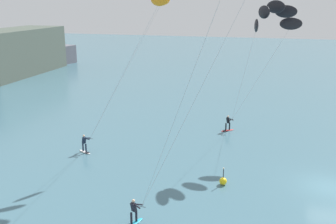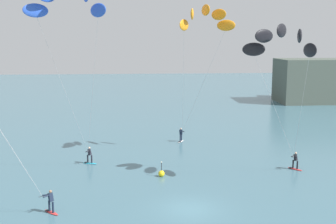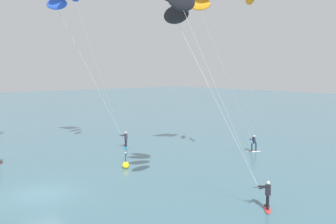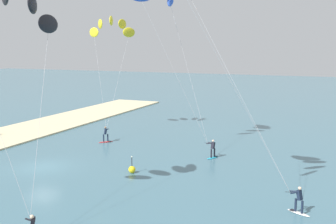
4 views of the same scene
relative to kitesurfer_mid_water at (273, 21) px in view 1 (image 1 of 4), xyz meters
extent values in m
plane|color=#426B7A|center=(-7.94, -4.86, -11.54)|extent=(240.00, 240.00, 0.00)
ellipsoid|color=red|center=(3.11, 3.84, -11.50)|extent=(1.21, 1.40, 0.08)
cube|color=black|center=(2.85, 4.17, -11.45)|extent=(0.40, 0.40, 0.02)
cylinder|color=black|center=(3.24, 3.67, -11.07)|extent=(0.14, 0.14, 0.78)
cylinder|color=black|center=(2.97, 4.01, -11.07)|extent=(0.14, 0.14, 0.78)
cube|color=black|center=(3.11, 3.84, -10.38)|extent=(0.43, 0.44, 0.63)
sphere|color=beige|center=(3.11, 3.84, -9.96)|extent=(0.20, 0.20, 0.20)
cylinder|color=black|center=(2.76, 3.41, -10.23)|extent=(0.37, 0.45, 0.03)
cylinder|color=black|center=(3.02, 3.56, -10.20)|extent=(0.26, 0.60, 0.15)
cylinder|color=black|center=(2.85, 3.70, -10.20)|extent=(0.57, 0.37, 0.15)
ellipsoid|color=black|center=(-1.91, 1.31, -0.33)|extent=(2.03, 0.53, 1.10)
ellipsoid|color=black|center=(-1.25, 0.77, 0.76)|extent=(1.91, 1.24, 1.10)
ellipsoid|color=black|center=(-0.12, -0.14, 1.18)|extent=(1.51, 1.76, 1.10)
ellipsoid|color=black|center=(1.01, -1.06, 0.76)|extent=(0.88, 2.01, 1.10)
ellipsoid|color=black|center=(1.68, -1.59, -0.33)|extent=(0.53, 2.03, 1.10)
cylinder|color=#B2B2B7|center=(0.43, 2.36, -5.43)|extent=(4.69, 2.13, 9.61)
cylinder|color=#B2B2B7|center=(2.22, 0.91, -5.43)|extent=(1.10, 5.02, 9.61)
ellipsoid|color=white|center=(-6.35, 15.63, -11.50)|extent=(1.00, 1.50, 0.08)
cube|color=black|center=(-6.53, 15.26, -11.45)|extent=(0.38, 0.38, 0.02)
cylinder|color=#192338|center=(-6.25, 15.83, -11.07)|extent=(0.14, 0.14, 0.78)
cylinder|color=#192338|center=(-6.45, 15.43, -11.07)|extent=(0.14, 0.14, 0.78)
cube|color=#192338|center=(-6.35, 15.63, -10.38)|extent=(0.41, 0.42, 0.63)
sphere|color=beige|center=(-6.35, 15.63, -9.96)|extent=(0.20, 0.20, 0.20)
cylinder|color=black|center=(-6.22, 15.09, -10.23)|extent=(0.16, 0.54, 0.03)
cylinder|color=#192338|center=(-6.18, 15.39, -10.20)|extent=(0.42, 0.54, 0.15)
cylinder|color=#192338|center=(-6.39, 15.34, -10.20)|extent=(0.18, 0.61, 0.15)
cylinder|color=#B2B2B7|center=(-6.56, 11.72, -4.35)|extent=(0.70, 6.77, 11.77)
cylinder|color=#B2B2B7|center=(-4.38, 12.24, -4.35)|extent=(3.69, 5.73, 11.77)
ellipsoid|color=#23ADD1|center=(-16.23, 7.31, -11.50)|extent=(1.52, 0.93, 0.08)
cylinder|color=black|center=(-16.03, 7.22, -11.07)|extent=(0.14, 0.14, 0.78)
cylinder|color=black|center=(-16.44, 7.39, -11.07)|extent=(0.14, 0.14, 0.78)
cube|color=black|center=(-16.23, 7.31, -10.38)|extent=(0.41, 0.40, 0.63)
sphere|color=beige|center=(-16.23, 7.31, -9.96)|extent=(0.20, 0.20, 0.20)
cylinder|color=black|center=(-16.31, 6.76, -10.23)|extent=(0.11, 0.55, 0.03)
cylinder|color=black|center=(-16.16, 7.02, -10.20)|extent=(0.23, 0.61, 0.15)
cylinder|color=black|center=(-16.38, 7.05, -10.20)|extent=(0.38, 0.57, 0.15)
cylinder|color=#B2B2B7|center=(-17.92, 4.27, -3.89)|extent=(3.25, 5.01, 12.69)
cylinder|color=#B2B2B7|center=(-15.44, 3.92, -3.89)|extent=(1.77, 5.70, 12.69)
sphere|color=yellow|center=(-9.50, 2.69, -11.26)|extent=(0.56, 0.56, 0.56)
cylinder|color=#262628|center=(-9.50, 2.69, -10.63)|extent=(0.06, 0.06, 0.70)
sphere|color=#F2F2CC|center=(-9.50, 2.69, -10.22)|extent=(0.12, 0.12, 0.12)
cube|color=#4C564C|center=(26.13, 45.66, -7.43)|extent=(21.13, 8.39, 8.22)
cube|color=#4C564C|center=(27.42, 48.77, -9.76)|extent=(14.08, 9.47, 3.57)
cube|color=slate|center=(29.78, 48.22, -9.62)|extent=(26.90, 13.14, 3.84)
camera|label=1|loc=(-36.04, -0.21, 1.71)|focal=41.54mm
camera|label=2|loc=(-11.87, -34.30, 0.61)|focal=46.53mm
camera|label=3|loc=(14.41, -13.43, -3.69)|focal=38.63mm
camera|label=4|loc=(18.00, 17.47, -1.67)|focal=43.61mm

